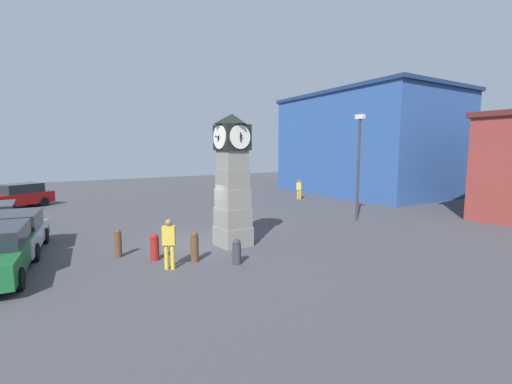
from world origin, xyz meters
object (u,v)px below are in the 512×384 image
Objects in this scene: bollard_near_tower at (237,251)px; street_lamp_near_road at (359,160)px; pedestrian_crossing_lot at (169,241)px; car_far_lot at (17,196)px; bollard_far_row at (155,247)px; pedestrian_near_bench at (299,188)px; bollard_end_row at (118,243)px; car_near_tower at (13,234)px; clock_tower at (233,182)px; bollard_mid_row at (195,246)px.

street_lamp_near_road is at bearing 103.79° from bollard_near_tower.
street_lamp_near_road reaches higher than pedestrian_crossing_lot.
bollard_far_row is at bearing 12.43° from car_far_lot.
bollard_far_row is 0.17× the size of street_lamp_near_road.
pedestrian_near_bench is (-8.47, 14.89, 0.40)m from bollard_far_row.
pedestrian_near_bench is 0.94× the size of pedestrian_crossing_lot.
car_near_tower reaches higher than bollard_end_row.
bollard_end_row is 17.46m from pedestrian_near_bench.
bollard_far_row is at bearing -134.52° from bollard_near_tower.
street_lamp_near_road is (-2.31, 9.42, 2.95)m from bollard_near_tower.
pedestrian_near_bench is at bearing 129.55° from bollard_near_tower.
bollard_end_row is 0.18× the size of street_lamp_near_road.
pedestrian_near_bench reaches higher than bollard_far_row.
car_near_tower is (-3.88, -7.31, -1.82)m from clock_tower.
street_lamp_near_road is (0.91, 12.48, 2.87)m from bollard_end_row.
car_far_lot is 2.83× the size of pedestrian_crossing_lot.
bollard_mid_row reaches higher than bollard_near_tower.
street_lamp_near_road is (16.27, 15.17, 2.57)m from car_far_lot.
bollard_near_tower is 0.19× the size of car_far_lot.
clock_tower reaches higher than car_far_lot.
pedestrian_near_bench is (8.03, 18.53, 0.06)m from car_far_lot.
pedestrian_near_bench is at bearing 114.84° from bollard_end_row.
bollard_mid_row is 1.04× the size of bollard_end_row.
clock_tower is at bearing 75.04° from bollard_end_row.
clock_tower reaches higher than pedestrian_crossing_lot.
street_lamp_near_road is at bearing 96.58° from bollard_mid_row.
car_far_lot reaches higher than car_near_tower.
pedestrian_crossing_lot is (1.23, -3.22, -1.64)m from clock_tower.
car_near_tower is 16.21m from street_lamp_near_road.
car_near_tower is at bearing -1.81° from car_far_lot.
bollard_near_tower is 1.52m from bollard_mid_row.
street_lamp_near_road is at bearing 91.15° from bollard_far_row.
street_lamp_near_road is (-0.22, 8.26, 0.80)m from clock_tower.
bollard_end_row is 0.61× the size of pedestrian_crossing_lot.
car_far_lot is 0.81× the size of street_lamp_near_road.
bollard_mid_row is 1.11× the size of bollard_far_row.
bollard_mid_row is 1.12m from pedestrian_crossing_lot.
bollard_mid_row is at bearing 103.73° from pedestrian_crossing_lot.
street_lamp_near_road is (3.66, 15.57, 2.62)m from car_near_tower.
clock_tower is at bearing 22.74° from car_far_lot.
pedestrian_crossing_lot reaches higher than car_near_tower.
pedestrian_near_bench is at bearing 124.36° from bollard_mid_row.
pedestrian_crossing_lot reaches higher than bollard_end_row.
bollard_mid_row is 0.18× the size of street_lamp_near_road.
street_lamp_near_road is at bearing 43.00° from car_far_lot.
pedestrian_near_bench is (-7.33, 15.84, 0.37)m from bollard_end_row.
pedestrian_near_bench is at bearing 119.63° from bollard_far_row.
bollard_near_tower is 0.91× the size of bollard_far_row.
pedestrian_crossing_lot is (-0.86, -2.05, 0.51)m from bollard_near_tower.
pedestrian_crossing_lot is at bearing 38.69° from car_near_tower.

